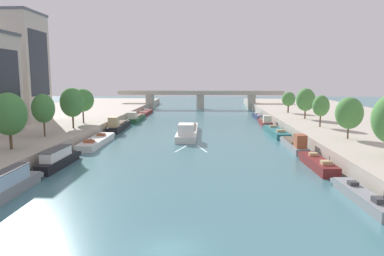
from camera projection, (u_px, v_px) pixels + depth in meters
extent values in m
plane|color=#42757F|center=(169.00, 250.00, 24.89)|extent=(400.00, 400.00, 0.00)
cube|color=#B7AD9E|center=(32.00, 125.00, 80.70)|extent=(36.00, 170.00, 2.30)
cube|color=#B7AD9E|center=(366.00, 127.00, 77.51)|extent=(36.00, 170.00, 2.30)
cube|color=silver|center=(188.00, 132.00, 74.46)|extent=(4.08, 20.86, 1.20)
cube|color=silver|center=(190.00, 125.00, 85.09)|extent=(3.69, 1.29, 0.97)
cube|color=silver|center=(188.00, 129.00, 74.37)|extent=(4.16, 20.87, 0.06)
cube|color=white|center=(186.00, 129.00, 67.21)|extent=(2.94, 4.19, 2.03)
cube|color=black|center=(187.00, 126.00, 69.24)|extent=(2.32, 0.05, 0.57)
cube|color=brown|center=(188.00, 127.00, 76.40)|extent=(3.13, 10.86, 0.36)
cylinder|color=#232328|center=(189.00, 131.00, 68.08)|extent=(0.07, 0.07, 1.10)
cube|color=silver|center=(202.00, 149.00, 59.87)|extent=(2.06, 5.85, 0.03)
cube|color=silver|center=(181.00, 149.00, 59.99)|extent=(1.94, 5.88, 0.03)
cube|color=gray|center=(12.00, 189.00, 36.83)|extent=(1.80, 9.29, 1.13)
cube|color=gray|center=(35.00, 174.00, 41.74)|extent=(1.64, 1.25, 0.93)
cube|color=gray|center=(12.00, 183.00, 36.74)|extent=(1.83, 9.29, 0.06)
cube|color=#9EBCD6|center=(9.00, 177.00, 36.17)|extent=(1.46, 5.95, 1.48)
cube|color=#4C4C51|center=(8.00, 170.00, 36.06)|extent=(1.56, 6.12, 0.08)
cube|color=black|center=(59.00, 163.00, 47.87)|extent=(2.15, 9.97, 1.22)
cube|color=black|center=(74.00, 153.00, 53.10)|extent=(1.84, 1.30, 0.98)
cube|color=black|center=(58.00, 158.00, 47.78)|extent=(2.19, 9.97, 0.06)
cube|color=white|center=(56.00, 154.00, 47.19)|extent=(1.72, 6.39, 1.28)
cube|color=#4C4C51|center=(56.00, 149.00, 47.09)|extent=(1.84, 6.58, 0.08)
cylinder|color=#232328|center=(50.00, 159.00, 44.73)|extent=(0.07, 0.07, 1.10)
cube|color=silver|center=(96.00, 142.00, 63.64)|extent=(3.16, 14.43, 1.07)
cube|color=silver|center=(108.00, 134.00, 71.09)|extent=(2.84, 1.26, 0.90)
cube|color=silver|center=(96.00, 139.00, 63.56)|extent=(3.22, 14.43, 0.06)
cube|color=#9E5133|center=(101.00, 135.00, 66.66)|extent=(1.50, 0.92, 0.40)
cube|color=#9E5133|center=(89.00, 141.00, 59.53)|extent=(1.65, 1.12, 0.48)
cylinder|color=#232328|center=(91.00, 140.00, 59.19)|extent=(0.07, 0.07, 1.10)
cube|color=black|center=(119.00, 127.00, 81.63)|extent=(2.93, 14.36, 1.30)
cube|color=black|center=(125.00, 122.00, 89.03)|extent=(2.40, 1.34, 1.02)
cube|color=black|center=(119.00, 124.00, 81.53)|extent=(2.98, 14.36, 0.06)
cube|color=tan|center=(114.00, 122.00, 76.56)|extent=(1.95, 2.91, 2.19)
cube|color=black|center=(115.00, 120.00, 77.94)|extent=(1.49, 0.08, 0.61)
cube|color=brown|center=(120.00, 122.00, 82.92)|extent=(2.17, 7.48, 0.36)
cylinder|color=#232328|center=(116.00, 124.00, 77.20)|extent=(0.07, 0.07, 1.10)
cube|color=#235633|center=(136.00, 119.00, 97.78)|extent=(2.63, 12.91, 1.14)
cube|color=#235633|center=(141.00, 116.00, 104.49)|extent=(2.45, 1.25, 0.94)
cube|color=#235633|center=(136.00, 117.00, 97.69)|extent=(2.68, 12.91, 0.06)
cube|color=beige|center=(133.00, 115.00, 93.23)|extent=(1.94, 2.59, 1.74)
cube|color=black|center=(134.00, 114.00, 94.48)|extent=(1.54, 0.04, 0.49)
cube|color=brown|center=(137.00, 116.00, 98.94)|extent=(2.04, 6.72, 0.36)
cylinder|color=#232328|center=(135.00, 116.00, 93.77)|extent=(0.07, 0.07, 1.10)
cube|color=maroon|center=(145.00, 113.00, 114.87)|extent=(2.91, 15.73, 1.02)
cube|color=maroon|center=(149.00, 110.00, 122.96)|extent=(2.65, 1.24, 0.87)
cube|color=maroon|center=(145.00, 111.00, 114.79)|extent=(2.97, 15.73, 0.06)
cube|color=beige|center=(146.00, 110.00, 118.17)|extent=(1.40, 0.91, 0.40)
cube|color=beige|center=(142.00, 112.00, 110.40)|extent=(1.54, 1.11, 0.48)
cylinder|color=#232328|center=(143.00, 111.00, 110.03)|extent=(0.07, 0.07, 1.10)
cube|color=gray|center=(363.00, 198.00, 34.27)|extent=(2.20, 10.45, 0.98)
cube|color=gray|center=(340.00, 180.00, 39.74)|extent=(1.77, 1.28, 0.85)
cube|color=gray|center=(363.00, 192.00, 34.19)|extent=(2.24, 10.45, 0.06)
cube|color=#38383D|center=(353.00, 183.00, 36.42)|extent=(0.94, 0.93, 0.40)
cube|color=#38383D|center=(379.00, 200.00, 31.28)|extent=(1.04, 1.14, 0.48)
cylinder|color=#232328|center=(384.00, 198.00, 31.02)|extent=(0.07, 0.07, 1.10)
cube|color=maroon|center=(318.00, 164.00, 46.99)|extent=(2.45, 10.11, 1.22)
cube|color=maroon|center=(306.00, 154.00, 52.29)|extent=(2.13, 1.30, 0.98)
cube|color=maroon|center=(318.00, 159.00, 46.89)|extent=(2.49, 10.12, 0.06)
cube|color=tan|center=(313.00, 154.00, 49.05)|extent=(1.13, 0.93, 0.40)
cube|color=tan|center=(326.00, 163.00, 44.07)|extent=(1.24, 1.13, 0.48)
cylinder|color=#232328|center=(329.00, 160.00, 43.82)|extent=(0.07, 0.07, 1.10)
cube|color=gray|center=(294.00, 146.00, 60.22)|extent=(2.18, 12.26, 0.98)
cube|color=gray|center=(286.00, 139.00, 66.61)|extent=(2.01, 1.22, 0.85)
cube|color=gray|center=(294.00, 143.00, 60.14)|extent=(2.22, 12.26, 0.06)
cube|color=#9E5133|center=(300.00, 141.00, 55.88)|extent=(1.59, 2.46, 2.07)
cube|color=black|center=(298.00, 138.00, 57.05)|extent=(1.26, 0.04, 0.58)
cube|color=brown|center=(292.00, 140.00, 61.33)|extent=(1.68, 6.38, 0.36)
cylinder|color=#232328|center=(301.00, 143.00, 56.41)|extent=(0.07, 0.07, 1.10)
cube|color=#23666B|center=(276.00, 132.00, 74.98)|extent=(3.26, 14.28, 1.08)
cube|color=#23666B|center=(269.00, 127.00, 82.33)|extent=(2.71, 1.31, 0.91)
cube|color=#23666B|center=(276.00, 129.00, 74.90)|extent=(3.31, 14.28, 0.06)
cube|color=tan|center=(273.00, 126.00, 77.95)|extent=(1.44, 0.94, 0.40)
cube|color=tan|center=(281.00, 131.00, 70.92)|extent=(1.58, 1.15, 0.48)
cylinder|color=#232328|center=(283.00, 130.00, 70.59)|extent=(0.07, 0.07, 1.10)
cube|color=maroon|center=(265.00, 123.00, 90.87)|extent=(2.77, 11.60, 0.91)
cube|color=maroon|center=(262.00, 119.00, 96.90)|extent=(2.33, 1.27, 0.82)
cube|color=maroon|center=(265.00, 121.00, 90.80)|extent=(2.82, 11.60, 0.06)
cube|color=beige|center=(267.00, 119.00, 86.80)|extent=(1.88, 2.36, 1.78)
cube|color=black|center=(266.00, 117.00, 87.91)|extent=(1.45, 0.07, 0.50)
cube|color=brown|center=(264.00, 119.00, 91.91)|extent=(2.07, 6.05, 0.36)
cylinder|color=#232328|center=(268.00, 120.00, 87.28)|extent=(0.07, 0.07, 1.10)
cube|color=#1E284C|center=(258.00, 117.00, 104.19)|extent=(2.24, 11.41, 0.97)
cube|color=#1E284C|center=(255.00, 114.00, 110.16)|extent=(2.05, 1.23, 0.85)
cube|color=#1E284C|center=(258.00, 115.00, 104.12)|extent=(2.29, 11.41, 0.06)
cube|color=white|center=(257.00, 113.00, 106.56)|extent=(1.08, 0.91, 0.40)
cube|color=white|center=(260.00, 115.00, 100.92)|extent=(1.19, 1.11, 0.48)
cylinder|color=#232328|center=(261.00, 114.00, 100.64)|extent=(0.07, 0.07, 1.10)
cylinder|color=brown|center=(11.00, 138.00, 48.01)|extent=(0.38, 0.38, 3.27)
ellipsoid|color=#427F3D|center=(9.00, 114.00, 47.55)|extent=(4.68, 4.68, 5.78)
cylinder|color=brown|center=(44.00, 126.00, 58.56)|extent=(0.29, 0.29, 3.37)
ellipsoid|color=#427F3D|center=(43.00, 108.00, 58.13)|extent=(3.69, 3.69, 4.78)
cylinder|color=brown|center=(73.00, 119.00, 68.34)|extent=(0.34, 0.34, 3.42)
ellipsoid|color=#427F3D|center=(72.00, 102.00, 67.87)|extent=(4.56, 4.56, 5.67)
cylinder|color=brown|center=(83.00, 115.00, 75.84)|extent=(0.32, 0.32, 3.56)
ellipsoid|color=#427F3D|center=(83.00, 100.00, 75.39)|extent=(4.73, 4.73, 4.90)
cylinder|color=brown|center=(348.00, 130.00, 56.43)|extent=(0.26, 0.26, 2.73)
ellipsoid|color=#4C8942|center=(349.00, 113.00, 56.04)|extent=(4.26, 4.26, 5.08)
cylinder|color=brown|center=(320.00, 119.00, 69.93)|extent=(0.27, 0.27, 3.03)
ellipsoid|color=#4C8942|center=(321.00, 106.00, 69.55)|extent=(3.25, 3.25, 4.19)
cylinder|color=brown|center=(305.00, 112.00, 83.33)|extent=(0.33, 0.33, 3.07)
ellipsoid|color=#4C8942|center=(306.00, 100.00, 82.90)|extent=(4.41, 4.41, 5.32)
cylinder|color=brown|center=(288.00, 108.00, 97.68)|extent=(0.40, 0.40, 2.71)
ellipsoid|color=#4C8942|center=(289.00, 99.00, 97.33)|extent=(3.66, 3.66, 3.92)
cube|color=#232833|center=(4.00, 80.00, 57.96)|extent=(0.04, 9.65, 10.15)
cube|color=#BCB2A8|center=(16.00, 69.00, 76.47)|extent=(10.30, 10.63, 23.08)
cube|color=#565B66|center=(12.00, 13.00, 74.79)|extent=(10.61, 10.95, 0.50)
cube|color=#232833|center=(39.00, 63.00, 76.09)|extent=(0.04, 8.51, 13.85)
cube|color=#ADA899|center=(200.00, 94.00, 135.00)|extent=(62.90, 4.40, 0.60)
cube|color=#ADA899|center=(200.00, 92.00, 132.91)|extent=(62.90, 0.30, 0.90)
cube|color=#ADA899|center=(200.00, 92.00, 136.87)|extent=(62.90, 0.30, 0.90)
cube|color=#ADA899|center=(150.00, 102.00, 136.25)|extent=(2.80, 3.60, 5.42)
cube|color=#ADA899|center=(200.00, 102.00, 135.43)|extent=(2.80, 3.60, 5.42)
cube|color=#ADA899|center=(251.00, 102.00, 134.60)|extent=(2.80, 3.60, 5.42)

